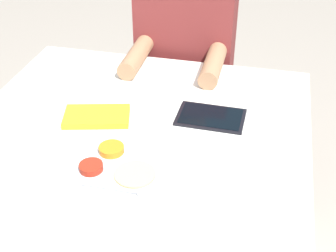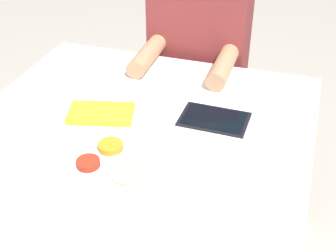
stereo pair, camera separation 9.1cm
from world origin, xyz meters
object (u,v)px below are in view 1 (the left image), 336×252
at_px(thali_tray, 117,169).
at_px(red_notebook, 97,117).
at_px(tablet_device, 211,117).
at_px(person_diner, 185,80).

relative_size(thali_tray, red_notebook, 1.32).
bearing_deg(red_notebook, thali_tray, -58.13).
relative_size(thali_tray, tablet_device, 1.40).
xyz_separation_m(red_notebook, person_diner, (0.16, 0.61, -0.17)).
relative_size(tablet_device, person_diner, 0.17).
bearing_deg(red_notebook, tablet_device, 13.98).
distance_m(red_notebook, tablet_device, 0.36).
bearing_deg(tablet_device, red_notebook, -166.02).
bearing_deg(tablet_device, person_diner, 109.77).
bearing_deg(tablet_device, thali_tray, -123.21).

